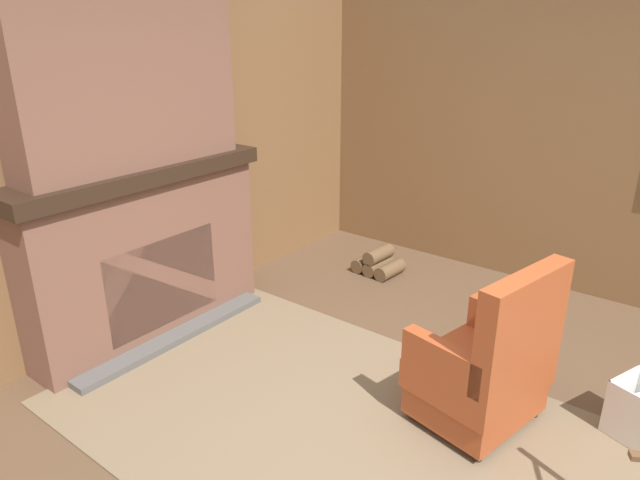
{
  "coord_description": "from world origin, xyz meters",
  "views": [
    {
      "loc": [
        0.87,
        -2.27,
        2.23
      ],
      "look_at": [
        -1.24,
        0.45,
        0.9
      ],
      "focal_mm": 32.0,
      "sensor_mm": 36.0,
      "label": 1
    }
  ],
  "objects": [
    {
      "name": "ground_plane",
      "position": [
        0.0,
        0.0,
        0.0
      ],
      "size": [
        14.0,
        14.0,
        0.0
      ],
      "primitive_type": "plane",
      "color": "brown"
    },
    {
      "name": "wood_panel_wall_left",
      "position": [
        -2.71,
        0.0,
        1.35
      ],
      "size": [
        0.06,
        5.97,
        2.69
      ],
      "color": "brown",
      "rests_on": "ground"
    },
    {
      "name": "wood_panel_wall_back",
      "position": [
        0.02,
        2.71,
        1.35
      ],
      "size": [
        5.97,
        0.09,
        2.69
      ],
      "color": "brown",
      "rests_on": "ground"
    },
    {
      "name": "fireplace_hearth",
      "position": [
        -2.49,
        0.0,
        0.64
      ],
      "size": [
        0.58,
        1.92,
        1.29
      ],
      "color": "brown",
      "rests_on": "ground"
    },
    {
      "name": "chimney_breast",
      "position": [
        -2.5,
        0.0,
        1.98
      ],
      "size": [
        0.33,
        1.6,
        1.38
      ],
      "color": "brown",
      "rests_on": "fireplace_hearth"
    },
    {
      "name": "area_rug",
      "position": [
        -0.56,
        -0.05,
        0.01
      ],
      "size": [
        3.69,
        2.07,
        0.01
      ],
      "color": "#7A664C",
      "rests_on": "ground"
    },
    {
      "name": "armchair",
      "position": [
        -0.07,
        0.5,
        0.37
      ],
      "size": [
        0.72,
        0.81,
        1.03
      ],
      "rotation": [
        0.0,
        0.0,
        2.94
      ],
      "color": "#A84723",
      "rests_on": "ground"
    },
    {
      "name": "firewood_stack",
      "position": [
        -1.71,
        1.96,
        0.1
      ],
      "size": [
        0.43,
        0.35,
        0.25
      ],
      "rotation": [
        0.0,
        0.0,
        -0.07
      ],
      "color": "brown",
      "rests_on": "ground"
    },
    {
      "name": "oil_lamp_vase",
      "position": [
        -2.54,
        -0.69,
        1.4
      ],
      "size": [
        0.12,
        0.12,
        0.31
      ],
      "color": "#B24C42",
      "rests_on": "fireplace_hearth"
    },
    {
      "name": "storage_case",
      "position": [
        -2.54,
        0.51,
        1.35
      ],
      "size": [
        0.16,
        0.22,
        0.12
      ],
      "color": "black",
      "rests_on": "fireplace_hearth"
    },
    {
      "name": "decorative_plate_on_mantel",
      "position": [
        -2.56,
        -0.02,
        1.42
      ],
      "size": [
        0.07,
        0.25,
        0.25
      ],
      "color": "gold",
      "rests_on": "fireplace_hearth"
    }
  ]
}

